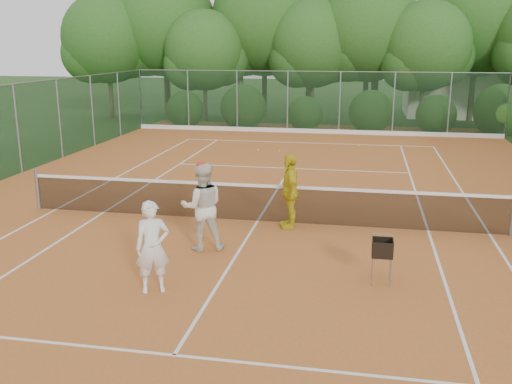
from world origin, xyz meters
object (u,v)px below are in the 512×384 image
(player_white, at_px, (152,247))
(player_yellow, at_px, (290,191))
(player_center_grp, at_px, (202,206))
(ball_hopper, at_px, (382,249))

(player_white, relative_size, player_yellow, 0.92)
(player_center_grp, bearing_deg, player_yellow, 48.64)
(player_center_grp, relative_size, player_yellow, 1.06)
(player_yellow, bearing_deg, ball_hopper, 18.55)
(player_center_grp, bearing_deg, player_white, -96.80)
(player_yellow, relative_size, ball_hopper, 2.16)
(player_white, xyz_separation_m, player_center_grp, (0.27, 2.25, 0.12))
(player_white, height_order, ball_hopper, player_white)
(player_yellow, bearing_deg, player_center_grp, -58.01)
(player_yellow, distance_m, ball_hopper, 3.65)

